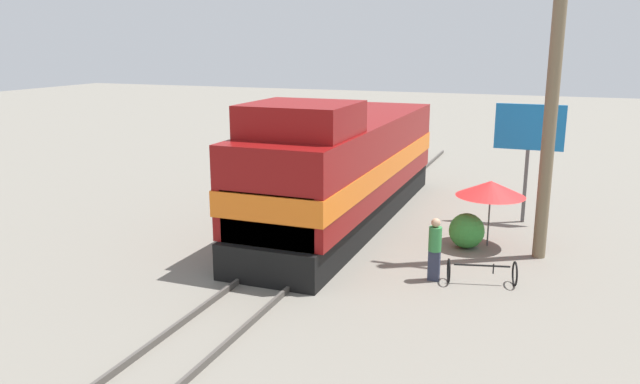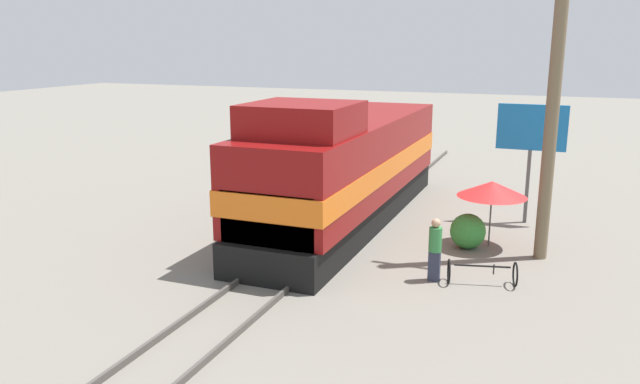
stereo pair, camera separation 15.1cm
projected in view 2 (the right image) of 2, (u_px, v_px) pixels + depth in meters
ground_plane at (324, 239)px, 20.02m from camera, size 120.00×120.00×0.00m
rail_near at (304, 234)px, 20.26m from camera, size 0.08×34.69×0.15m
rail_far at (345, 239)px, 19.74m from camera, size 0.08×34.69×0.15m
locomotive at (344, 169)px, 21.28m from camera, size 3.18×13.33×4.51m
utility_pole at (556, 64)px, 17.01m from camera, size 1.80×0.37×10.99m
vendor_umbrella at (492, 189)px, 18.90m from camera, size 2.10×2.10×2.06m
billboard_sign at (531, 134)px, 21.16m from camera, size 2.30×0.12×4.12m
shrub_cluster at (468, 231)px, 19.03m from camera, size 1.08×1.08×1.08m
person_bystander at (435, 247)px, 16.33m from camera, size 0.34×0.34×1.71m
bicycle at (482, 272)px, 16.19m from camera, size 1.84×1.04×0.65m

